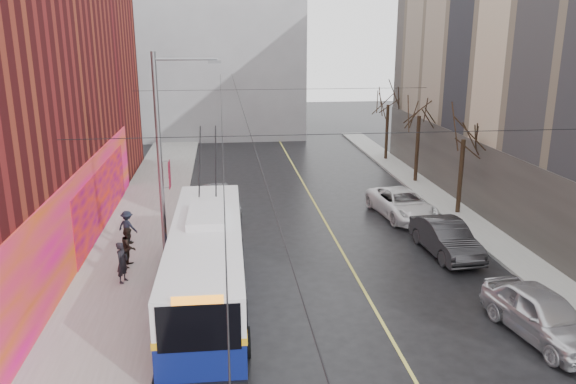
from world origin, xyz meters
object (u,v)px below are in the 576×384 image
Objects in this scene: pedestrian_b at (129,247)px; pedestrian_c at (127,227)px; parked_car_a at (543,314)px; parked_car_b at (446,238)px; pedestrian_a at (122,262)px; tree_mid at (420,104)px; following_car at (220,199)px; streetlight_pole at (164,159)px; tree_far at (389,95)px; trolleybus at (207,262)px; tree_near at (465,125)px; parked_car_c at (402,204)px.

pedestrian_c is at bearing 21.93° from pedestrian_b.
pedestrian_b is (-14.26, 7.30, 0.19)m from parked_car_a.
pedestrian_a reaches higher than parked_car_b.
tree_mid is 13.59m from parked_car_b.
pedestrian_a is at bearing -121.28° from following_car.
tree_far is at bearing 52.88° from streetlight_pole.
tree_mid reaches higher than pedestrian_b.
tree_far is 26.88m from trolleybus.
tree_far reaches higher than tree_near.
following_car is (-10.45, 14.83, -0.03)m from parked_car_a.
pedestrian_b reaches higher than parked_car_b.
pedestrian_b is at bearing -143.40° from tree_mid.
tree_far reaches higher than parked_car_b.
streetlight_pole is 4.24m from pedestrian_b.
tree_mid is 1.41× the size of parked_car_a.
pedestrian_b is at bearing -165.44° from parked_car_c.
trolleybus is at bearing -146.41° from parked_car_c.
parked_car_c is at bearing 179.82° from tree_near.
streetlight_pole is 5.42× the size of pedestrian_a.
tree_far is 24.41m from pedestrian_c.
parked_car_a is at bearing -105.32° from pedestrian_b.
trolleybus is 7.85× the size of pedestrian_c.
tree_mid reaches higher than parked_car_a.
tree_far is at bearing 77.74° from parked_car_b.
pedestrian_a is at bearing -139.97° from tree_mid.
parked_car_b is at bearing 2.35° from streetlight_pole.
streetlight_pole is 14.84m from parked_car_a.
tree_near is 1.41× the size of following_car.
pedestrian_c is at bearing 165.04° from parked_car_b.
trolleybus is 7.45m from pedestrian_c.
streetlight_pole is at bearing 178.64° from parked_car_b.
parked_car_a is 12.84m from parked_car_c.
tree_mid is at bearing 57.93° from parked_car_c.
parked_car_b is at bearing -94.68° from parked_car_c.
tree_far is 15.01m from parked_car_c.
tree_near reaches higher than pedestrian_c.
tree_far reaches higher than trolleybus.
streetlight_pole reaches higher than tree_near.
trolleybus is 2.27× the size of parked_car_c.
streetlight_pole is 1.37× the size of tree_far.
tree_far is at bearing 60.29° from trolleybus.
tree_near is 0.96× the size of tree_mid.
pedestrian_b is at bearing 21.44° from pedestrian_a.
streetlight_pole reaches higher than pedestrian_a.
tree_near is 1.21× the size of parked_car_c.
tree_mid is 22.43m from pedestrian_a.
parked_car_a is 16.02m from pedestrian_b.
streetlight_pole is at bearing -160.75° from parked_car_c.
pedestrian_c reaches higher than parked_car_a.
streetlight_pole is 0.75× the size of trolleybus.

